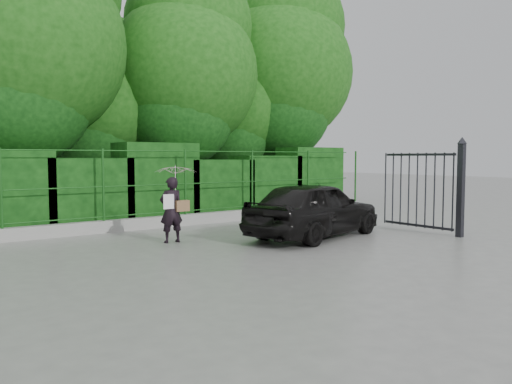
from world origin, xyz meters
TOP-DOWN VIEW (x-y plane):
  - ground at (0.00, 0.00)m, footprint 80.00×80.00m
  - kerb at (0.00, 4.50)m, footprint 14.00×0.25m
  - fence at (0.22, 4.50)m, footprint 14.13×0.06m
  - hedge at (0.08, 5.50)m, footprint 14.20×1.20m
  - trees at (1.14, 7.74)m, footprint 17.10×6.15m
  - gate at (4.60, -0.72)m, footprint 0.22×2.33m
  - woman at (-1.11, 2.21)m, footprint 0.90×0.92m
  - car at (1.82, 0.82)m, footprint 4.19×2.42m

SIDE VIEW (x-z plane):
  - ground at x=0.00m, z-range 0.00..0.00m
  - kerb at x=0.00m, z-range 0.00..0.30m
  - car at x=1.82m, z-range 0.00..1.34m
  - hedge at x=0.08m, z-range -0.13..2.16m
  - woman at x=-1.11m, z-range 0.28..1.99m
  - gate at x=4.60m, z-range 0.01..2.37m
  - fence at x=0.22m, z-range 0.30..2.10m
  - trees at x=1.14m, z-range 0.58..8.66m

